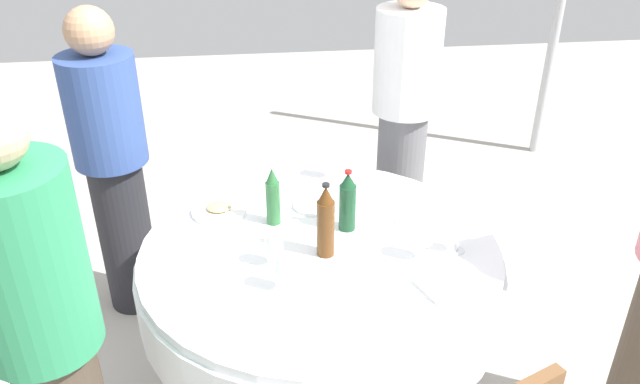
% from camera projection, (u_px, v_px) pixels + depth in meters
% --- Properties ---
extents(ground_plane, '(10.00, 10.00, 0.00)m').
position_uv_depth(ground_plane, '(320.00, 380.00, 2.89)').
color(ground_plane, '#B7B2A8').
extents(dining_table, '(1.47, 1.47, 0.74)m').
position_uv_depth(dining_table, '(320.00, 276.00, 2.60)').
color(dining_table, white).
rests_on(dining_table, ground_plane).
extents(bottle_dark_green_far, '(0.07, 0.07, 0.27)m').
position_uv_depth(bottle_dark_green_far, '(348.00, 202.00, 2.58)').
color(bottle_dark_green_far, '#194728').
rests_on(bottle_dark_green_far, dining_table).
extents(bottle_green_left, '(0.06, 0.06, 0.27)m').
position_uv_depth(bottle_green_left, '(273.00, 197.00, 2.62)').
color(bottle_green_left, '#2D6B38').
rests_on(bottle_green_left, dining_table).
extents(bottle_brown_rear, '(0.07, 0.07, 0.31)m').
position_uv_depth(bottle_brown_rear, '(326.00, 222.00, 2.41)').
color(bottle_brown_rear, '#593314').
rests_on(bottle_brown_rear, dining_table).
extents(wine_glass_outer, '(0.06, 0.06, 0.14)m').
position_uv_depth(wine_glass_outer, '(460.00, 229.00, 2.45)').
color(wine_glass_outer, white).
rests_on(wine_glass_outer, dining_table).
extents(wine_glass_front, '(0.07, 0.07, 0.16)m').
position_uv_depth(wine_glass_front, '(333.00, 156.00, 2.98)').
color(wine_glass_front, white).
rests_on(wine_glass_front, dining_table).
extents(wine_glass_west, '(0.07, 0.07, 0.14)m').
position_uv_depth(wine_glass_west, '(274.00, 243.00, 2.37)').
color(wine_glass_west, white).
rests_on(wine_glass_west, dining_table).
extents(wine_glass_near, '(0.06, 0.06, 0.15)m').
position_uv_depth(wine_glass_near, '(283.00, 266.00, 2.24)').
color(wine_glass_near, white).
rests_on(wine_glass_near, dining_table).
extents(wine_glass_inner, '(0.07, 0.07, 0.15)m').
position_uv_depth(wine_glass_inner, '(423.00, 236.00, 2.41)').
color(wine_glass_inner, white).
rests_on(wine_glass_inner, dining_table).
extents(plate_inner, '(0.24, 0.24, 0.04)m').
position_uv_depth(plate_inner, '(220.00, 210.00, 2.75)').
color(plate_inner, white).
rests_on(plate_inner, dining_table).
extents(plate_mid, '(0.21, 0.21, 0.02)m').
position_uv_depth(plate_mid, '(316.00, 204.00, 2.80)').
color(plate_mid, white).
rests_on(plate_mid, dining_table).
extents(spoon_left, '(0.13, 0.15, 0.00)m').
position_uv_depth(spoon_left, '(402.00, 224.00, 2.66)').
color(spoon_left, silver).
rests_on(spoon_left, dining_table).
extents(spoon_rear, '(0.15, 0.13, 0.00)m').
position_uv_depth(spoon_rear, '(379.00, 272.00, 2.37)').
color(spoon_rear, silver).
rests_on(spoon_rear, dining_table).
extents(knife_outer, '(0.17, 0.08, 0.00)m').
position_uv_depth(knife_outer, '(249.00, 326.00, 2.11)').
color(knife_outer, silver).
rests_on(knife_outer, dining_table).
extents(folded_napkin, '(0.20, 0.20, 0.02)m').
position_uv_depth(folded_napkin, '(442.00, 285.00, 2.29)').
color(folded_napkin, white).
rests_on(folded_napkin, dining_table).
extents(person_far, '(0.34, 0.34, 1.62)m').
position_uv_depth(person_far, '(46.00, 338.00, 1.91)').
color(person_far, '#4C3F33').
rests_on(person_far, ground_plane).
extents(person_left, '(0.34, 0.34, 1.64)m').
position_uv_depth(person_left, '(403.00, 120.00, 3.34)').
color(person_left, slate).
rests_on(person_left, ground_plane).
extents(person_rear, '(0.34, 0.34, 1.55)m').
position_uv_depth(person_rear, '(113.00, 164.00, 2.99)').
color(person_rear, '#26262B').
rests_on(person_rear, ground_plane).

